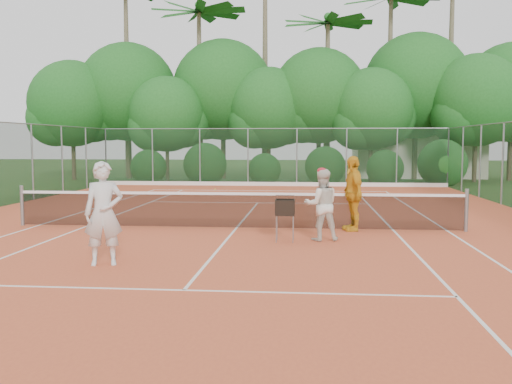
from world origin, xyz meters
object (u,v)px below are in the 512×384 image
player_white (104,213)px  player_yellow (353,193)px  ball_hopper (285,208)px  player_center_grp (322,205)px

player_white → player_yellow: 6.75m
player_white → ball_hopper: (3.25, 2.81, -0.19)m
player_white → player_yellow: size_ratio=1.00×
player_center_grp → player_yellow: size_ratio=0.88×
player_white → player_center_grp: (4.09, 3.06, -0.13)m
ball_hopper → player_yellow: bearing=43.0°
player_white → ball_hopper: 4.30m
player_white → player_yellow: bearing=26.7°
ball_hopper → player_white: bearing=-143.4°
player_white → ball_hopper: size_ratio=1.99×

